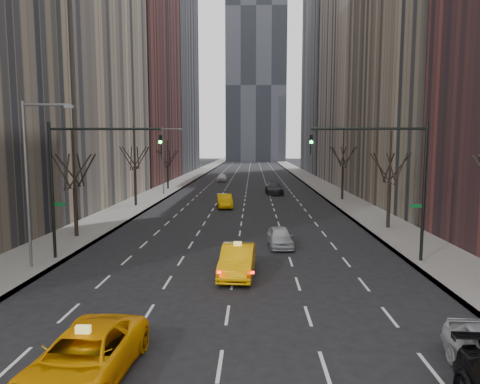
{
  "coord_description": "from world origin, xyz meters",
  "views": [
    {
      "loc": [
        1.02,
        -12.6,
        6.86
      ],
      "look_at": [
        0.09,
        17.56,
        3.5
      ],
      "focal_mm": 32.0,
      "sensor_mm": 36.0,
      "label": 1
    }
  ],
  "objects": [
    {
      "name": "tree_rw_b",
      "position": [
        12.0,
        22.0,
        3.72
      ],
      "size": [
        3.36,
        3.5,
        7.82
      ],
      "color": "black",
      "rests_on": "ground"
    },
    {
      "name": "tree_rw_c",
      "position": [
        12.0,
        40.0,
        4.04
      ],
      "size": [
        3.36,
        3.5,
        8.74
      ],
      "color": "black",
      "rests_on": "ground"
    },
    {
      "name": "bld_right_deep",
      "position": [
        21.5,
        95.0,
        29.0
      ],
      "size": [
        14.0,
        30.0,
        58.0
      ],
      "primitive_type": "cube",
      "color": "slate",
      "rests_on": "ground"
    },
    {
      "name": "far_suv_grey",
      "position": [
        3.96,
        46.67,
        0.8
      ],
      "size": [
        2.6,
        5.66,
        1.61
      ],
      "primitive_type": "imported",
      "rotation": [
        0.0,
        0.0,
        0.06
      ],
      "color": "#29292D",
      "rests_on": "ground"
    },
    {
      "name": "tower_far",
      "position": [
        2.0,
        170.0,
        60.0
      ],
      "size": [
        24.0,
        24.0,
        120.0
      ],
      "primitive_type": "cube",
      "color": "black",
      "rests_on": "ground"
    },
    {
      "name": "sidewalk_left",
      "position": [
        -12.25,
        70.0,
        0.07
      ],
      "size": [
        4.5,
        320.0,
        0.15
      ],
      "primitive_type": "cube",
      "color": "slate",
      "rests_on": "ground"
    },
    {
      "name": "traffic_mast_left",
      "position": [
        -9.11,
        12.0,
        5.49
      ],
      "size": [
        6.69,
        0.39,
        8.0
      ],
      "color": "black",
      "rests_on": "ground"
    },
    {
      "name": "bld_left_deep",
      "position": [
        -21.5,
        96.0,
        30.0
      ],
      "size": [
        14.0,
        30.0,
        60.0
      ],
      "primitive_type": "cube",
      "color": "slate",
      "rests_on": "ground"
    },
    {
      "name": "taxi_suv",
      "position": [
        -3.84,
        -1.04,
        0.74
      ],
      "size": [
        2.78,
        5.48,
        1.49
      ],
      "primitive_type": "imported",
      "rotation": [
        0.0,
        0.0,
        -0.06
      ],
      "color": "#FFA805",
      "rests_on": "ground"
    },
    {
      "name": "ground",
      "position": [
        0.0,
        0.0,
        0.0
      ],
      "size": [
        400.0,
        400.0,
        0.0
      ],
      "primitive_type": "plane",
      "color": "black",
      "rests_on": "ground"
    },
    {
      "name": "streetlight_far",
      "position": [
        -10.84,
        45.0,
        5.62
      ],
      "size": [
        2.83,
        0.22,
        9.0
      ],
      "color": "slate",
      "rests_on": "ground"
    },
    {
      "name": "bld_right_far",
      "position": [
        21.5,
        64.0,
        25.0
      ],
      "size": [
        14.0,
        28.0,
        50.0
      ],
      "primitive_type": "cube",
      "color": "tan",
      "rests_on": "ground"
    },
    {
      "name": "tree_lw_c",
      "position": [
        -12.0,
        34.0,
        4.04
      ],
      "size": [
        3.36,
        3.5,
        8.74
      ],
      "color": "black",
      "rests_on": "ground"
    },
    {
      "name": "far_car_white",
      "position": [
        -4.77,
        66.77,
        0.75
      ],
      "size": [
        1.78,
        4.39,
        1.49
      ],
      "primitive_type": "imported",
      "rotation": [
        0.0,
        0.0,
        -0.0
      ],
      "color": "white",
      "rests_on": "ground"
    },
    {
      "name": "tree_lw_d",
      "position": [
        -12.0,
        52.0,
        3.56
      ],
      "size": [
        3.36,
        3.5,
        7.36
      ],
      "color": "black",
      "rests_on": "ground"
    },
    {
      "name": "sidewalk_right",
      "position": [
        12.25,
        70.0,
        0.07
      ],
      "size": [
        4.5,
        320.0,
        0.15
      ],
      "primitive_type": "cube",
      "color": "slate",
      "rests_on": "ground"
    },
    {
      "name": "streetlight_near",
      "position": [
        -10.84,
        10.0,
        5.62
      ],
      "size": [
        2.83,
        0.22,
        9.0
      ],
      "color": "slate",
      "rests_on": "ground"
    },
    {
      "name": "traffic_mast_right",
      "position": [
        9.11,
        12.0,
        5.49
      ],
      "size": [
        6.69,
        0.39,
        8.0
      ],
      "color": "black",
      "rests_on": "ground"
    },
    {
      "name": "taxi_sedan",
      "position": [
        0.22,
        9.32,
        0.79
      ],
      "size": [
        1.93,
        4.89,
        1.58
      ],
      "primitive_type": "imported",
      "rotation": [
        0.0,
        0.0,
        -0.05
      ],
      "color": "#FFAD05",
      "rests_on": "ground"
    },
    {
      "name": "bld_left_far",
      "position": [
        -21.5,
        66.0,
        22.0
      ],
      "size": [
        14.0,
        28.0,
        44.0
      ],
      "primitive_type": "cube",
      "color": "brown",
      "rests_on": "ground"
    },
    {
      "name": "far_taxi",
      "position": [
        -2.08,
        33.57,
        0.74
      ],
      "size": [
        2.09,
        4.63,
        1.48
      ],
      "primitive_type": "imported",
      "rotation": [
        0.0,
        0.0,
        0.12
      ],
      "color": "#ECAA04",
      "rests_on": "ground"
    },
    {
      "name": "tree_lw_b",
      "position": [
        -12.0,
        18.0,
        3.72
      ],
      "size": [
        3.36,
        3.5,
        7.82
      ],
      "color": "black",
      "rests_on": "ground"
    },
    {
      "name": "silver_sedan_ahead",
      "position": [
        2.85,
        15.73,
        0.66
      ],
      "size": [
        1.77,
        3.97,
        1.33
      ],
      "primitive_type": "imported",
      "rotation": [
        0.0,
        0.0,
        0.05
      ],
      "color": "#B0B3B8",
      "rests_on": "ground"
    }
  ]
}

